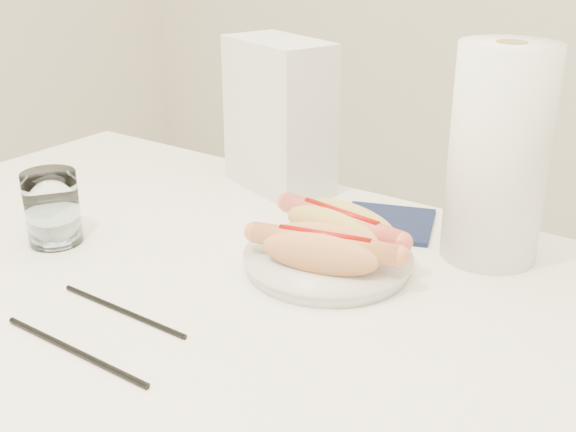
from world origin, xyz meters
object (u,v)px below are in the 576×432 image
Objects in this scene: plate at (328,262)px; napkin_box at (279,116)px; table at (191,314)px; water_glass at (52,208)px; paper_towel_roll at (498,155)px; hotdog_right at (324,249)px; hotdog_left at (341,227)px.

napkin_box is (-0.23, 0.22, 0.12)m from plate.
water_glass is at bearing -171.60° from table.
napkin_box is 0.87× the size of paper_towel_roll.
hotdog_right is 0.36m from napkin_box.
table is at bearing -55.03° from napkin_box.
hotdog_right is (0.02, -0.07, -0.00)m from hotdog_left.
water_glass reaches higher than plate.
napkin_box is 0.39m from paper_towel_roll.
hotdog_left is at bearing -18.09° from napkin_box.
table is 0.46m from paper_towel_roll.
plate is at bearing 40.38° from table.
table is at bearing -120.92° from hotdog_left.
plate is at bearing -134.51° from paper_towel_roll.
water_glass is (-0.37, -0.12, 0.01)m from hotdog_right.
plate is 1.07× the size of hotdog_left.
paper_towel_roll is (0.16, 0.12, 0.10)m from hotdog_left.
napkin_box is at bearing 121.77° from hotdog_right.
hotdog_right reaches higher than table.
napkin_box is at bearing 137.21° from plate.
hotdog_left reaches higher than hotdog_right.
water_glass reaches higher than hotdog_right.
table is 0.20m from hotdog_right.
plate is 0.05m from hotdog_right.
plate is at bearing 22.72° from water_glass.
water_glass is 0.61m from paper_towel_roll.
table is 0.25m from water_glass.
table is 5.58× the size of plate.
plate is at bearing -72.20° from hotdog_left.
hotdog_left is at bearing 91.60° from hotdog_right.
napkin_box is at bearing 105.54° from table.
napkin_box is (-0.09, 0.33, 0.18)m from table.
napkin_box is (0.13, 0.37, 0.07)m from water_glass.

